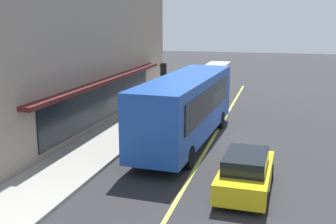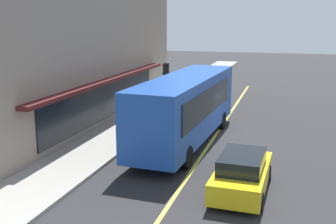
{
  "view_description": "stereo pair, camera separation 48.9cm",
  "coord_description": "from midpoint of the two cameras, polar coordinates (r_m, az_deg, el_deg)",
  "views": [
    {
      "loc": [
        -21.99,
        -3.27,
        6.32
      ],
      "look_at": [
        -1.81,
        2.2,
        1.6
      ],
      "focal_mm": 44.04,
      "sensor_mm": 36.0,
      "label": 1
    },
    {
      "loc": [
        -21.85,
        -3.74,
        6.32
      ],
      "look_at": [
        -1.81,
        2.2,
        1.6
      ],
      "focal_mm": 44.04,
      "sensor_mm": 36.0,
      "label": 2
    }
  ],
  "objects": [
    {
      "name": "ground",
      "position": [
        23.08,
        5.86,
        -3.24
      ],
      "size": [
        120.0,
        120.0,
        0.0
      ],
      "primitive_type": "plane",
      "color": "#28282B"
    },
    {
      "name": "sidewalk",
      "position": [
        24.41,
        -6.4,
        -2.18
      ],
      "size": [
        80.0,
        2.99,
        0.15
      ],
      "primitive_type": "cube",
      "color": "#9E9B93",
      "rests_on": "ground"
    },
    {
      "name": "lane_centre_stripe",
      "position": [
        23.08,
        5.86,
        -3.23
      ],
      "size": [
        36.0,
        0.16,
        0.01
      ],
      "primitive_type": "cube",
      "color": "#D8D14C",
      "rests_on": "ground"
    },
    {
      "name": "storefront_building",
      "position": [
        26.86,
        -18.04,
        12.72
      ],
      "size": [
        25.06,
        9.17,
        13.22
      ],
      "color": "gray",
      "rests_on": "ground"
    },
    {
      "name": "bus",
      "position": [
        21.14,
        1.93,
        0.89
      ],
      "size": [
        11.25,
        3.11,
        3.5
      ],
      "color": "#1E4CAD",
      "rests_on": "ground"
    },
    {
      "name": "traffic_light",
      "position": [
        28.82,
        -1.09,
        5.17
      ],
      "size": [
        0.3,
        0.52,
        3.2
      ],
      "color": "#2D2D33",
      "rests_on": "sidewalk"
    },
    {
      "name": "car_yellow",
      "position": [
        15.72,
        9.84,
        -8.25
      ],
      "size": [
        4.36,
        1.99,
        1.52
      ],
      "color": "yellow",
      "rests_on": "ground"
    }
  ]
}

